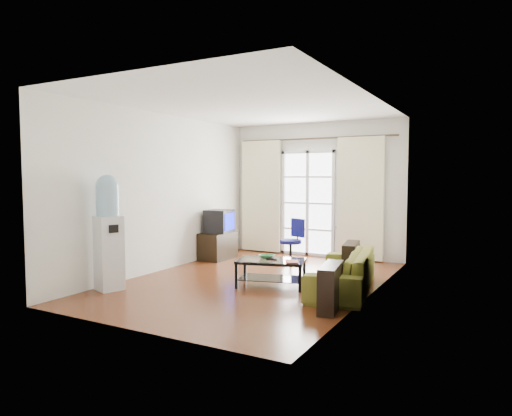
{
  "coord_description": "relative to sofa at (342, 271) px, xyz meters",
  "views": [
    {
      "loc": [
        3.38,
        -6.12,
        1.63
      ],
      "look_at": [
        -0.16,
        0.35,
        1.11
      ],
      "focal_mm": 32.0,
      "sensor_mm": 36.0,
      "label": 1
    }
  ],
  "objects": [
    {
      "name": "floor",
      "position": [
        -1.39,
        -0.09,
        -0.28
      ],
      "size": [
        5.2,
        5.2,
        0.0
      ],
      "primitive_type": "plane",
      "color": "brown",
      "rests_on": "ground"
    },
    {
      "name": "ceiling",
      "position": [
        -1.39,
        -0.09,
        2.42
      ],
      "size": [
        5.2,
        5.2,
        0.0
      ],
      "primitive_type": "plane",
      "rotation": [
        3.14,
        0.0,
        0.0
      ],
      "color": "white",
      "rests_on": "wall_back"
    },
    {
      "name": "wall_back",
      "position": [
        -1.39,
        2.51,
        1.07
      ],
      "size": [
        3.6,
        0.02,
        2.7
      ],
      "primitive_type": "cube",
      "color": "white",
      "rests_on": "floor"
    },
    {
      "name": "wall_front",
      "position": [
        -1.39,
        -2.69,
        1.07
      ],
      "size": [
        3.6,
        0.02,
        2.7
      ],
      "primitive_type": "cube",
      "color": "white",
      "rests_on": "floor"
    },
    {
      "name": "wall_left",
      "position": [
        -3.19,
        -0.09,
        1.07
      ],
      "size": [
        0.02,
        5.2,
        2.7
      ],
      "primitive_type": "cube",
      "color": "white",
      "rests_on": "floor"
    },
    {
      "name": "wall_right",
      "position": [
        0.41,
        -0.09,
        1.07
      ],
      "size": [
        0.02,
        5.2,
        2.7
      ],
      "primitive_type": "cube",
      "color": "white",
      "rests_on": "floor"
    },
    {
      "name": "french_door",
      "position": [
        -1.54,
        2.46,
        0.8
      ],
      "size": [
        1.16,
        0.06,
        2.15
      ],
      "color": "white",
      "rests_on": "wall_back"
    },
    {
      "name": "curtain_rod",
      "position": [
        -1.39,
        2.41,
        2.1
      ],
      "size": [
        3.3,
        0.04,
        0.04
      ],
      "primitive_type": "cylinder",
      "rotation": [
        0.0,
        1.57,
        0.0
      ],
      "color": "#4C3F2D",
      "rests_on": "wall_back"
    },
    {
      "name": "curtain_left",
      "position": [
        -2.59,
        2.39,
        0.92
      ],
      "size": [
        0.9,
        0.07,
        2.35
      ],
      "primitive_type": "cube",
      "color": "#F8F8C8",
      "rests_on": "curtain_rod"
    },
    {
      "name": "curtain_right",
      "position": [
        -0.44,
        2.39,
        0.92
      ],
      "size": [
        0.9,
        0.07,
        2.35
      ],
      "primitive_type": "cube",
      "color": "#F8F8C8",
      "rests_on": "curtain_rod"
    },
    {
      "name": "radiator",
      "position": [
        -0.59,
        2.41,
        0.05
      ],
      "size": [
        0.64,
        0.12,
        0.64
      ],
      "primitive_type": "cube",
      "color": "gray",
      "rests_on": "floor"
    },
    {
      "name": "sofa",
      "position": [
        0.0,
        0.0,
        0.0
      ],
      "size": [
        2.16,
        1.38,
        0.56
      ],
      "primitive_type": "imported",
      "rotation": [
        0.0,
        0.0,
        -1.4
      ],
      "color": "olive",
      "rests_on": "floor"
    },
    {
      "name": "coffee_table",
      "position": [
        -1.0,
        -0.26,
        -0.02
      ],
      "size": [
        1.1,
        0.81,
        0.4
      ],
      "rotation": [
        0.0,
        0.0,
        0.27
      ],
      "color": "silver",
      "rests_on": "floor"
    },
    {
      "name": "bowl",
      "position": [
        -1.11,
        -0.2,
        0.15
      ],
      "size": [
        0.28,
        0.28,
        0.06
      ],
      "primitive_type": "imported",
      "rotation": [
        0.0,
        0.0,
        -0.11
      ],
      "color": "#31873D",
      "rests_on": "coffee_table"
    },
    {
      "name": "book",
      "position": [
        -0.72,
        -0.37,
        0.13
      ],
      "size": [
        0.37,
        0.38,
        0.02
      ],
      "primitive_type": "imported",
      "rotation": [
        0.0,
        0.0,
        0.45
      ],
      "color": "#AE3215",
      "rests_on": "coffee_table"
    },
    {
      "name": "remote",
      "position": [
        -1.0,
        -0.27,
        0.13
      ],
      "size": [
        0.17,
        0.05,
        0.02
      ],
      "primitive_type": "cube",
      "rotation": [
        0.0,
        0.0,
        -0.0
      ],
      "color": "black",
      "rests_on": "coffee_table"
    },
    {
      "name": "tv_stand",
      "position": [
        -2.92,
        1.21,
        -0.02
      ],
      "size": [
        0.5,
        0.73,
        0.52
      ],
      "primitive_type": "cube",
      "rotation": [
        0.0,
        0.0,
        -0.03
      ],
      "color": "black",
      "rests_on": "floor"
    },
    {
      "name": "crt_tv",
      "position": [
        -2.92,
        1.23,
        0.47
      ],
      "size": [
        0.53,
        0.53,
        0.45
      ],
      "rotation": [
        0.0,
        0.0,
        0.1
      ],
      "color": "black",
      "rests_on": "tv_stand"
    },
    {
      "name": "task_chair",
      "position": [
        -1.47,
        1.52,
        -0.03
      ],
      "size": [
        0.74,
        0.74,
        0.83
      ],
      "rotation": [
        0.0,
        0.0,
        -0.4
      ],
      "color": "black",
      "rests_on": "floor"
    },
    {
      "name": "water_cooler",
      "position": [
        -2.95,
        -1.56,
        0.58
      ],
      "size": [
        0.43,
        0.43,
        1.65
      ],
      "rotation": [
        0.0,
        0.0,
        -0.35
      ],
      "color": "silver",
      "rests_on": "floor"
    }
  ]
}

